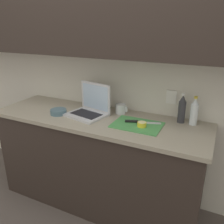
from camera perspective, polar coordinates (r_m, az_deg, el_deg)
The scene contains 11 objects.
ground_plane at distance 2.59m, azimuth -3.14°, elevation -20.24°, with size 12.00×12.00×0.00m, color #564C47.
wall_back at distance 2.18m, azimuth -0.81°, elevation 17.12°, with size 5.20×0.38×2.60m.
counter_unit at distance 2.32m, azimuth -3.73°, elevation -11.36°, with size 1.96×0.62×0.90m.
laptop at distance 2.16m, azimuth -5.32°, elevation 1.07°, with size 0.39×0.34×0.28m.
cutting_board at distance 1.95m, azimuth 6.06°, elevation -3.09°, with size 0.40×0.28×0.01m, color #4C9E51.
knife at distance 1.98m, azimuth 5.91°, elevation -2.33°, with size 0.29×0.13×0.02m.
lemon_half_cut at distance 1.91m, azimuth 7.18°, elevation -2.95°, with size 0.07×0.07×0.04m.
bottle_green_soda at distance 2.04m, azimuth 16.46°, elevation 0.62°, with size 0.06×0.06×0.25m.
bottle_oil_tall at distance 2.04m, azimuth 19.15°, elevation 0.04°, with size 0.06×0.06×0.24m.
measuring_cup at distance 2.19m, azimuth 2.08°, elevation 0.79°, with size 0.11×0.09×0.09m.
bowl_white at distance 2.23m, azimuth -12.76°, elevation 0.06°, with size 0.15×0.15×0.05m.
Camera 1 is at (0.97, -1.71, 1.68)m, focal length 38.00 mm.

